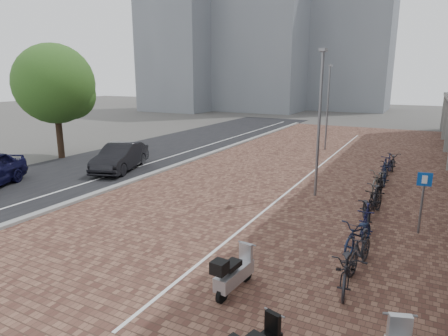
{
  "coord_description": "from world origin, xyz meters",
  "views": [
    {
      "loc": [
        7.31,
        -7.91,
        5.07
      ],
      "look_at": [
        0.0,
        6.0,
        1.3
      ],
      "focal_mm": 30.72,
      "sensor_mm": 36.0,
      "label": 1
    }
  ],
  "objects": [
    {
      "name": "parking_line",
      "position": [
        2.2,
        12.0,
        0.04
      ],
      "size": [
        0.1,
        30.0,
        0.0
      ],
      "primitive_type": "cube",
      "color": "white",
      "rests_on": "plaza_brick"
    },
    {
      "name": "bike_row",
      "position": [
        5.91,
        7.9,
        0.52
      ],
      "size": [
        1.25,
        15.83,
        1.05
      ],
      "color": "black",
      "rests_on": "ground"
    },
    {
      "name": "scooter_front",
      "position": [
        3.67,
        -0.45,
        0.54
      ],
      "size": [
        0.64,
        1.61,
        1.08
      ],
      "primitive_type": null,
      "rotation": [
        0.0,
        0.0,
        -0.1
      ],
      "color": "#B7B7BD",
      "rests_on": "ground"
    },
    {
      "name": "lane_line",
      "position": [
        -7.0,
        12.0,
        0.02
      ],
      "size": [
        0.12,
        44.0,
        0.0
      ],
      "primitive_type": "cube",
      "color": "white",
      "rests_on": "street_asphalt"
    },
    {
      "name": "street_asphalt",
      "position": [
        -9.0,
        12.0,
        0.01
      ],
      "size": [
        8.0,
        50.0,
        0.03
      ],
      "primitive_type": "cube",
      "color": "black",
      "rests_on": "ground"
    },
    {
      "name": "parking_sign",
      "position": [
        7.5,
        5.49,
        1.37
      ],
      "size": [
        0.44,
        0.12,
        2.09
      ],
      "rotation": [
        0.0,
        0.0,
        0.15
      ],
      "color": "slate",
      "rests_on": "ground"
    },
    {
      "name": "car_dark",
      "position": [
        -7.35,
        7.7,
        0.74
      ],
      "size": [
        2.88,
        4.79,
        1.49
      ],
      "primitive_type": "imported",
      "rotation": [
        0.0,
        0.0,
        0.31
      ],
      "color": "black",
      "rests_on": "ground"
    },
    {
      "name": "bg_towers",
      "position": [
        -14.34,
        48.94,
        13.96
      ],
      "size": [
        33.0,
        23.0,
        32.0
      ],
      "color": "gray",
      "rests_on": "ground"
    },
    {
      "name": "lamp_near",
      "position": [
        3.41,
        8.03,
        3.05
      ],
      "size": [
        0.12,
        0.12,
        6.1
      ],
      "primitive_type": "cylinder",
      "color": "slate",
      "rests_on": "ground"
    },
    {
      "name": "lamp_far",
      "position": [
        1.26,
        18.94,
        2.89
      ],
      "size": [
        0.12,
        0.12,
        5.78
      ],
      "primitive_type": "cylinder",
      "color": "gray",
      "rests_on": "ground"
    },
    {
      "name": "curb",
      "position": [
        -5.1,
        12.0,
        0.07
      ],
      "size": [
        0.35,
        42.0,
        0.14
      ],
      "primitive_type": "cube",
      "color": "gray",
      "rests_on": "ground"
    },
    {
      "name": "ground",
      "position": [
        0.0,
        0.0,
        0.0
      ],
      "size": [
        140.0,
        140.0,
        0.0
      ],
      "primitive_type": "plane",
      "color": "#474442",
      "rests_on": "ground"
    },
    {
      "name": "street_tree",
      "position": [
        -12.89,
        8.59,
        4.48
      ],
      "size": [
        4.84,
        4.84,
        7.05
      ],
      "color": "#382619",
      "rests_on": "ground"
    },
    {
      "name": "plaza_brick",
      "position": [
        2.0,
        12.0,
        0.01
      ],
      "size": [
        14.5,
        42.0,
        0.04
      ],
      "primitive_type": "cube",
      "color": "brown",
      "rests_on": "ground"
    }
  ]
}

